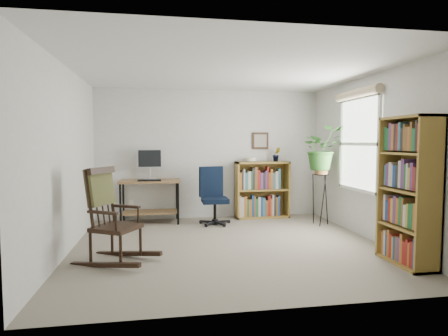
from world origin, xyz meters
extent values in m
cube|color=gray|center=(0.00, 0.00, 0.00)|extent=(4.20, 4.00, 0.00)
cube|color=silver|center=(0.00, 0.00, 2.40)|extent=(4.20, 4.00, 0.00)
cube|color=silver|center=(0.00, 2.00, 1.20)|extent=(4.20, 0.00, 2.40)
cube|color=silver|center=(0.00, -2.00, 1.20)|extent=(4.20, 0.00, 2.40)
cube|color=silver|center=(-2.10, 0.00, 1.20)|extent=(0.00, 4.00, 2.40)
cube|color=silver|center=(2.10, 0.00, 1.20)|extent=(0.00, 4.00, 2.40)
cube|color=black|center=(-1.11, 1.58, 0.77)|extent=(0.40, 0.15, 0.02)
imported|color=#2B6423|center=(1.80, 1.04, 1.68)|extent=(1.69, 1.88, 1.46)
imported|color=#2B6423|center=(1.25, 1.83, 1.12)|extent=(0.13, 0.24, 0.11)
camera|label=1|loc=(-0.90, -4.99, 1.43)|focal=30.00mm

